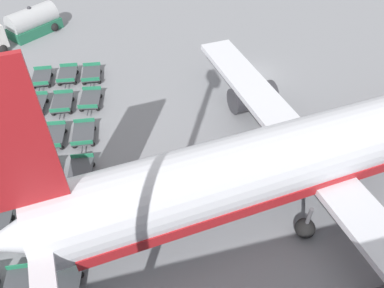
{
  "coord_description": "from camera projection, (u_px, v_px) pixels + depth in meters",
  "views": [
    {
      "loc": [
        27.63,
        -13.54,
        19.53
      ],
      "look_at": [
        9.05,
        -8.63,
        1.29
      ],
      "focal_mm": 35.0,
      "sensor_mm": 36.0,
      "label": 1
    }
  ],
  "objects": [
    {
      "name": "ground_plane",
      "position": [
        256.0,
        74.0,
        35.33
      ],
      "size": [
        500.0,
        500.0,
        0.0
      ],
      "primitive_type": "plane",
      "color": "gray"
    },
    {
      "name": "airplane",
      "position": [
        330.0,
        148.0,
        23.15
      ],
      "size": [
        31.76,
        41.2,
        13.17
      ],
      "color": "silver",
      "rests_on": "ground_plane"
    },
    {
      "name": "fuel_tanker_primary",
      "position": [
        24.0,
        26.0,
        39.8
      ],
      "size": [
        7.15,
        8.52,
        3.01
      ],
      "color": "white",
      "rests_on": "ground_plane"
    },
    {
      "name": "baggage_dolly_row_near_col_a",
      "position": [
        42.0,
        78.0,
        34.0
      ],
      "size": [
        3.43,
        1.9,
        0.92
      ],
      "color": "#424449",
      "rests_on": "ground_plane"
    },
    {
      "name": "baggage_dolly_row_near_col_b",
      "position": [
        35.0,
        105.0,
        31.1
      ],
      "size": [
        3.46,
        2.08,
        0.92
      ],
      "color": "#424449",
      "rests_on": "ground_plane"
    },
    {
      "name": "baggage_dolly_row_near_col_c",
      "position": [
        24.0,
        139.0,
        28.1
      ],
      "size": [
        3.45,
        2.01,
        0.92
      ],
      "color": "#424449",
      "rests_on": "ground_plane"
    },
    {
      "name": "baggage_dolly_row_near_col_d",
      "position": [
        11.0,
        178.0,
        25.25
      ],
      "size": [
        3.44,
        1.95,
        0.92
      ],
      "color": "#424449",
      "rests_on": "ground_plane"
    },
    {
      "name": "baggage_dolly_row_mid_a_col_a",
      "position": [
        68.0,
        75.0,
        34.36
      ],
      "size": [
        3.44,
        1.96,
        0.92
      ],
      "color": "#424449",
      "rests_on": "ground_plane"
    },
    {
      "name": "baggage_dolly_row_mid_a_col_b",
      "position": [
        62.0,
        103.0,
        31.27
      ],
      "size": [
        3.44,
        1.95,
        0.92
      ],
      "color": "#424449",
      "rests_on": "ground_plane"
    },
    {
      "name": "baggage_dolly_row_mid_a_col_c",
      "position": [
        53.0,
        137.0,
        28.25
      ],
      "size": [
        3.45,
        1.99,
        0.92
      ],
      "color": "#424449",
      "rests_on": "ground_plane"
    },
    {
      "name": "baggage_dolly_row_mid_a_col_d",
      "position": [
        45.0,
        176.0,
        25.41
      ],
      "size": [
        3.45,
        2.01,
        0.92
      ],
      "color": "#424449",
      "rests_on": "ground_plane"
    },
    {
      "name": "baggage_dolly_row_mid_a_col_e",
      "position": [
        36.0,
        228.0,
        22.35
      ],
      "size": [
        3.45,
        2.01,
        0.92
      ],
      "color": "#424449",
      "rests_on": "ground_plane"
    },
    {
      "name": "baggage_dolly_row_mid_b_col_a",
      "position": [
        92.0,
        74.0,
        34.46
      ],
      "size": [
        3.43,
        1.92,
        0.92
      ],
      "color": "#424449",
      "rests_on": "ground_plane"
    },
    {
      "name": "baggage_dolly_row_mid_b_col_b",
      "position": [
        90.0,
        100.0,
        31.62
      ],
      "size": [
        3.46,
        2.08,
        0.92
      ],
      "color": "#424449",
      "rests_on": "ground_plane"
    },
    {
      "name": "baggage_dolly_row_mid_b_col_c",
      "position": [
        84.0,
        134.0,
        28.47
      ],
      "size": [
        3.44,
        1.94,
        0.92
      ],
      "color": "#424449",
      "rests_on": "ground_plane"
    },
    {
      "name": "baggage_dolly_row_mid_b_col_d",
      "position": [
        81.0,
        172.0,
        25.65
      ],
      "size": [
        3.45,
        2.02,
        0.92
      ],
      "color": "#424449",
      "rests_on": "ground_plane"
    },
    {
      "name": "baggage_dolly_row_mid_b_col_e",
      "position": [
        73.0,
        222.0,
        22.7
      ],
      "size": [
        3.45,
        2.03,
        0.92
      ],
      "color": "#424449",
      "rests_on": "ground_plane"
    },
    {
      "name": "stand_guidance_stripe",
      "position": [
        187.0,
        183.0,
        25.55
      ],
      "size": [
        4.24,
        38.09,
        0.01
      ],
      "color": "white",
      "rests_on": "ground_plane"
    }
  ]
}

